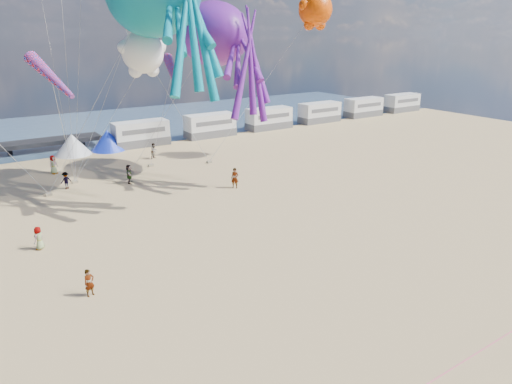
% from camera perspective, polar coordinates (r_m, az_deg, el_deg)
% --- Properties ---
extents(ground, '(120.00, 120.00, 0.00)m').
position_cam_1_polar(ground, '(22.32, 7.94, -16.66)').
color(ground, tan).
rests_on(ground, ground).
extents(water, '(120.00, 120.00, 0.00)m').
position_cam_1_polar(water, '(70.63, -22.90, 7.11)').
color(water, '#375069').
rests_on(water, ground).
extents(motorhome_0, '(6.60, 2.50, 3.00)m').
position_cam_1_polar(motorhome_0, '(57.54, -14.21, 7.09)').
color(motorhome_0, silver).
rests_on(motorhome_0, ground).
extents(motorhome_1, '(6.60, 2.50, 3.00)m').
position_cam_1_polar(motorhome_1, '(61.23, -5.76, 8.28)').
color(motorhome_1, silver).
rests_on(motorhome_1, ground).
extents(motorhome_2, '(6.60, 2.50, 3.00)m').
position_cam_1_polar(motorhome_2, '(66.09, 1.63, 9.18)').
color(motorhome_2, silver).
rests_on(motorhome_2, ground).
extents(motorhome_3, '(6.60, 2.50, 3.00)m').
position_cam_1_polar(motorhome_3, '(71.88, 7.95, 9.82)').
color(motorhome_3, silver).
rests_on(motorhome_3, ground).
extents(motorhome_4, '(6.60, 2.50, 3.00)m').
position_cam_1_polar(motorhome_4, '(78.40, 13.29, 10.27)').
color(motorhome_4, silver).
rests_on(motorhome_4, ground).
extents(motorhome_5, '(6.60, 2.50, 3.00)m').
position_cam_1_polar(motorhome_5, '(85.47, 17.79, 10.58)').
color(motorhome_5, silver).
rests_on(motorhome_5, ground).
extents(tent_white, '(4.00, 4.00, 2.40)m').
position_cam_1_polar(tent_white, '(55.58, -21.97, 5.55)').
color(tent_white, white).
rests_on(tent_white, ground).
extents(tent_blue, '(4.00, 4.00, 2.40)m').
position_cam_1_polar(tent_blue, '(56.46, -18.01, 6.20)').
color(tent_blue, '#1933CC').
rests_on(tent_blue, ground).
extents(standing_person, '(0.63, 0.50, 1.51)m').
position_cam_1_polar(standing_person, '(25.67, -20.12, -10.61)').
color(standing_person, tan).
rests_on(standing_person, ground).
extents(beachgoer_0, '(0.81, 0.74, 1.85)m').
position_cam_1_polar(beachgoer_0, '(48.68, -24.01, 3.15)').
color(beachgoer_0, '#7F6659').
rests_on(beachgoer_0, ground).
extents(beachgoer_1, '(1.00, 0.88, 1.71)m').
position_cam_1_polar(beachgoer_1, '(51.29, -12.63, 5.04)').
color(beachgoer_1, '#7F6659').
rests_on(beachgoer_1, ground).
extents(beachgoer_2, '(0.88, 0.77, 1.53)m').
position_cam_1_polar(beachgoer_2, '(43.52, -22.68, 1.34)').
color(beachgoer_2, '#7F6659').
rests_on(beachgoer_2, ground).
extents(beachgoer_4, '(0.80, 1.12, 1.76)m').
position_cam_1_polar(beachgoer_4, '(43.22, -15.57, 2.19)').
color(beachgoer_4, '#7F6659').
rests_on(beachgoer_4, ground).
extents(beachgoer_5, '(1.57, 1.58, 1.82)m').
position_cam_1_polar(beachgoer_5, '(40.36, -2.66, 1.74)').
color(beachgoer_5, '#7F6659').
rests_on(beachgoer_5, ground).
extents(beachgoer_6, '(0.65, 0.65, 1.53)m').
position_cam_1_polar(beachgoer_6, '(32.10, -25.51, -5.22)').
color(beachgoer_6, '#7F6659').
rests_on(beachgoer_6, ground).
extents(sandbag_a, '(0.50, 0.35, 0.22)m').
position_cam_1_polar(sandbag_a, '(42.42, -24.48, -0.28)').
color(sandbag_a, gray).
rests_on(sandbag_a, ground).
extents(sandbag_b, '(0.50, 0.35, 0.22)m').
position_cam_1_polar(sandbag_b, '(46.51, -15.38, 2.40)').
color(sandbag_b, gray).
rests_on(sandbag_b, ground).
extents(sandbag_c, '(0.50, 0.35, 0.22)m').
position_cam_1_polar(sandbag_c, '(48.71, -5.88, 3.75)').
color(sandbag_c, gray).
rests_on(sandbag_c, ground).
extents(sandbag_d, '(0.50, 0.35, 0.22)m').
position_cam_1_polar(sandbag_d, '(48.47, -13.02, 3.28)').
color(sandbag_d, gray).
rests_on(sandbag_d, ground).
extents(sandbag_e, '(0.50, 0.35, 0.22)m').
position_cam_1_polar(sandbag_e, '(45.04, -21.68, 1.17)').
color(sandbag_e, gray).
rests_on(sandbag_e, ground).
extents(kite_octopus_purple, '(7.84, 11.80, 12.44)m').
position_cam_1_polar(kite_octopus_purple, '(44.71, -5.35, 19.05)').
color(kite_octopus_purple, '#6A1B8E').
extents(kite_panda, '(4.95, 4.72, 6.31)m').
position_cam_1_polar(kite_panda, '(42.83, -13.99, 16.63)').
color(kite_panda, white).
extents(kite_teddy_orange, '(4.32, 4.09, 5.88)m').
position_cam_1_polar(kite_teddy_orange, '(50.22, 7.42, 21.70)').
color(kite_teddy_orange, '#F34A02').
extents(windsock_mid, '(2.54, 6.14, 6.09)m').
position_cam_1_polar(windsock_mid, '(46.59, -10.41, 14.48)').
color(windsock_mid, red).
extents(windsock_right, '(2.48, 4.71, 4.69)m').
position_cam_1_polar(windsock_right, '(32.16, -24.27, 13.03)').
color(windsock_right, red).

